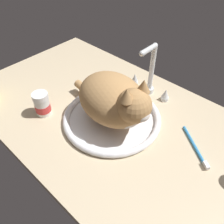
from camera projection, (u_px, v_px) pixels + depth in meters
The scene contains 6 objects.
countertop at pixel (105, 115), 92.68cm from camera, with size 115.59×69.32×3.00cm, color #CCB793.
sink_basin at pixel (112, 118), 87.96cm from camera, with size 36.70×36.70×2.41cm.
faucet at pixel (150, 75), 94.59cm from camera, with size 19.16×10.95×22.67cm.
cat at pixel (116, 100), 80.01cm from camera, with size 39.98×24.28×20.33cm.
pill_bottle at pixel (42, 105), 88.24cm from camera, with size 5.97×5.97×9.62cm.
toothbrush at pixel (196, 147), 78.26cm from camera, with size 15.30×11.81×1.70cm.
Camera 1 is at (47.60, -46.81, 65.87)cm, focal length 37.58 mm.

